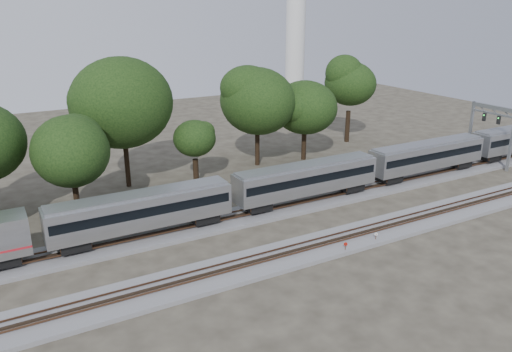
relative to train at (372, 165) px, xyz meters
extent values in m
plane|color=#383328|center=(-16.17, -6.00, -3.31)|extent=(160.00, 160.00, 0.00)
cube|color=slate|center=(-16.17, 0.00, -3.11)|extent=(160.00, 5.00, 0.40)
cube|color=brown|center=(-16.17, -0.72, -2.66)|extent=(160.00, 0.08, 0.15)
cube|color=brown|center=(-16.17, 0.72, -2.66)|extent=(160.00, 0.08, 0.15)
cube|color=slate|center=(-16.17, -10.00, -3.11)|extent=(160.00, 5.00, 0.40)
cube|color=brown|center=(-16.17, -10.72, -2.66)|extent=(160.00, 0.08, 0.15)
cube|color=brown|center=(-16.17, -9.28, -2.66)|extent=(160.00, 0.08, 0.15)
cube|color=black|center=(-42.04, 0.00, -2.11)|extent=(2.71, 2.29, 0.94)
cube|color=#B9BCC1|center=(-29.50, 0.00, -0.08)|extent=(18.15, 3.13, 3.13)
cube|color=black|center=(-29.50, 0.00, 0.23)|extent=(17.53, 3.18, 0.94)
cube|color=gray|center=(-29.50, 0.00, 1.54)|extent=(17.73, 2.50, 0.37)
cube|color=black|center=(-36.07, 0.00, -2.11)|extent=(2.71, 2.29, 0.94)
cube|color=black|center=(-22.93, 0.00, -2.11)|extent=(2.71, 2.29, 0.94)
cube|color=#B9BCC1|center=(-9.92, 0.00, -0.08)|extent=(18.15, 3.13, 3.13)
cube|color=black|center=(-9.92, 0.00, 0.23)|extent=(17.53, 3.18, 0.94)
cube|color=gray|center=(-9.92, 0.00, 1.54)|extent=(17.73, 2.50, 0.37)
cube|color=black|center=(-16.50, 0.00, -2.11)|extent=(2.71, 2.29, 0.94)
cube|color=black|center=(-3.35, 0.00, -2.11)|extent=(2.71, 2.29, 0.94)
cube|color=#B9BCC1|center=(9.65, 0.00, -0.08)|extent=(18.15, 3.13, 3.13)
cube|color=black|center=(9.65, 0.00, 0.23)|extent=(17.53, 3.18, 0.94)
cube|color=gray|center=(9.65, 0.00, 1.54)|extent=(17.73, 2.50, 0.37)
cube|color=black|center=(3.08, 0.00, -2.11)|extent=(2.71, 2.29, 0.94)
cube|color=black|center=(16.23, 0.00, -2.11)|extent=(2.71, 2.29, 0.94)
cube|color=black|center=(22.66, 0.00, -2.11)|extent=(2.71, 2.29, 0.94)
cylinder|color=#512D19|center=(-13.67, -12.05, -2.80)|extent=(0.07, 0.07, 1.03)
cylinder|color=#A2130B|center=(-13.67, -12.05, -2.34)|extent=(0.35, 0.18, 0.37)
cylinder|color=#512D19|center=(-9.64, -11.73, -2.81)|extent=(0.07, 0.07, 1.00)
cylinder|color=silver|center=(-9.64, -11.73, -2.37)|extent=(0.34, 0.17, 0.36)
cube|color=#512D19|center=(-11.42, -11.75, -3.16)|extent=(0.50, 0.30, 0.30)
cylinder|color=silver|center=(18.85, 46.77, 11.08)|extent=(4.11, 4.11, 28.79)
cone|color=silver|center=(18.85, 46.77, -1.26)|extent=(6.58, 6.58, 4.11)
cube|color=gray|center=(22.15, -3.43, 1.09)|extent=(0.34, 0.34, 8.81)
cube|color=gray|center=(22.15, 3.43, 1.09)|extent=(0.34, 0.34, 8.81)
cube|color=gray|center=(22.15, 0.00, 5.21)|extent=(0.39, 7.25, 0.59)
cube|color=gray|center=(22.15, 0.00, 4.33)|extent=(0.24, 7.25, 0.24)
cube|color=black|center=(21.86, -1.18, 3.64)|extent=(0.24, 0.49, 1.18)
cube|color=black|center=(21.86, 1.18, 3.64)|extent=(0.24, 0.49, 1.18)
cylinder|color=black|center=(-34.21, 8.47, -1.22)|extent=(0.70, 0.70, 4.19)
ellipsoid|color=black|center=(-34.21, 8.47, 4.46)|extent=(7.89, 7.89, 6.71)
cylinder|color=black|center=(-26.48, 16.42, -0.39)|extent=(0.70, 0.70, 5.86)
ellipsoid|color=black|center=(-26.48, 16.42, 7.56)|extent=(11.04, 11.04, 9.39)
cylinder|color=black|center=(-18.34, 13.28, -1.67)|extent=(0.70, 0.70, 3.28)
ellipsoid|color=black|center=(-18.34, 13.28, 2.77)|extent=(6.18, 6.18, 5.26)
cylinder|color=black|center=(-7.39, 16.31, -0.77)|extent=(0.70, 0.70, 5.09)
ellipsoid|color=black|center=(-7.39, 16.31, 6.14)|extent=(9.60, 9.60, 8.16)
cylinder|color=black|center=(0.14, 15.34, -1.16)|extent=(0.70, 0.70, 4.31)
ellipsoid|color=black|center=(0.14, 15.34, 4.69)|extent=(8.13, 8.13, 6.91)
cylinder|color=black|center=(12.59, 20.42, -0.63)|extent=(0.70, 0.70, 5.36)
ellipsoid|color=black|center=(12.59, 20.42, 6.64)|extent=(10.10, 10.10, 8.59)
camera|label=1|loc=(-41.57, -44.95, 18.91)|focal=35.00mm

